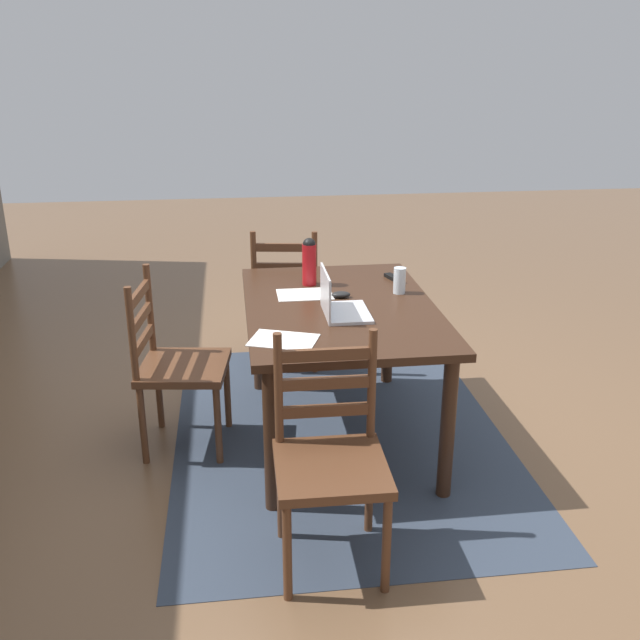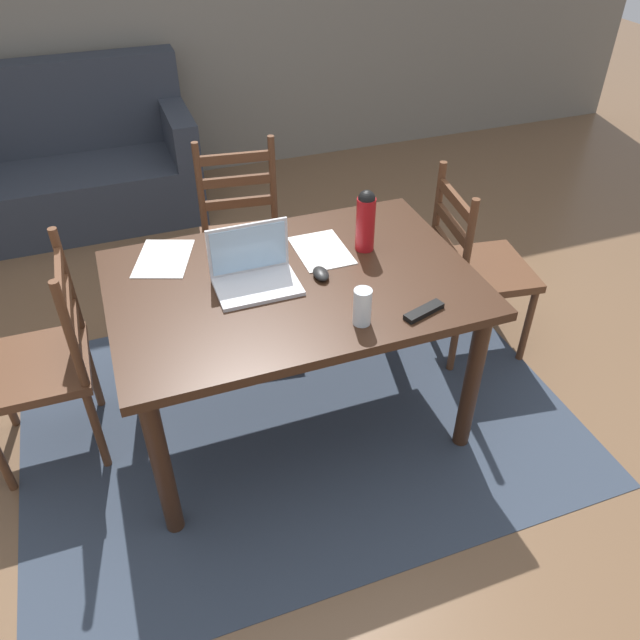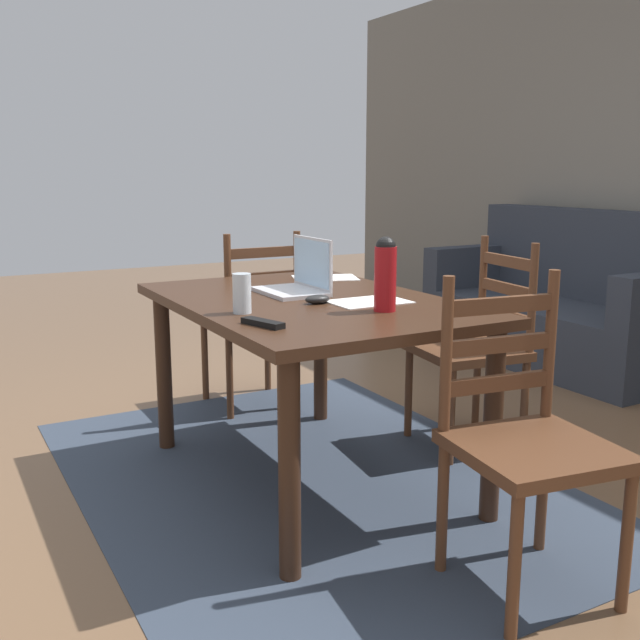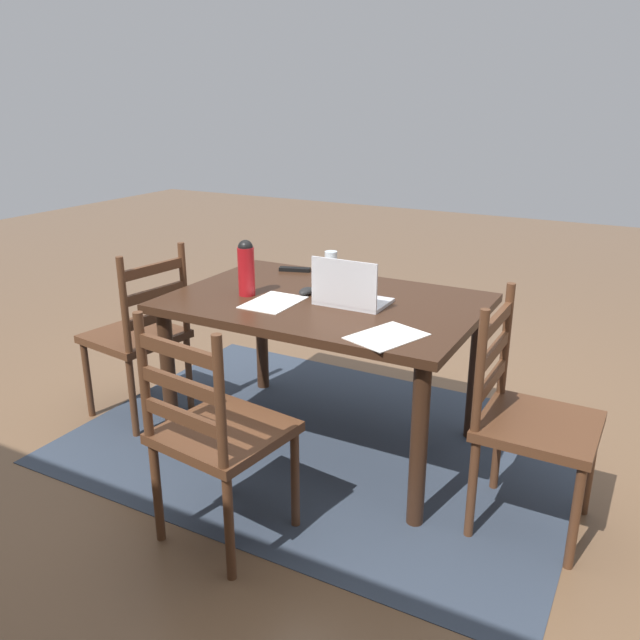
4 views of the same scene
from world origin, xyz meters
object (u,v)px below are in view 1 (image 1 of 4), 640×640
Objects in this scene: chair_right_far at (286,298)px; laptop at (337,303)px; dining_table at (340,322)px; chair_far_head at (176,365)px; chair_left_far at (330,460)px; water_bottle at (309,261)px; tv_remote at (394,278)px; drinking_glass at (400,280)px; computer_mouse at (341,295)px.

laptop is at bearing -171.90° from chair_right_far.
chair_right_far reaches higher than dining_table.
chair_left_far is (-1.01, -0.66, 0.00)m from chair_far_head.
chair_left_far is at bearing 176.87° from water_bottle.
dining_table is at bearing 28.34° from tv_remote.
laptop is (0.86, -0.16, 0.35)m from chair_left_far.
tv_remote is at bearing -22.24° from chair_left_far.
chair_left_far reaches higher than drinking_glass.
chair_far_head is 0.91m from laptop.
laptop is 0.48m from drinking_glass.
drinking_glass is (0.29, -0.38, 0.01)m from laptop.
tv_remote is at bearing -44.19° from dining_table.
dining_table is 0.45m from water_bottle.
chair_left_far is 1.00× the size of chair_right_far.
water_bottle is at bearing -3.13° from chair_left_far.
tv_remote is (0.38, -0.37, 0.11)m from dining_table.
drinking_glass reaches higher than tv_remote.
drinking_glass is at bearing -114.32° from water_bottle.
dining_table is at bearing -161.61° from water_bottle.
chair_left_far is 2.96× the size of laptop.
chair_right_far is (1.00, -0.66, 0.00)m from chair_far_head.
computer_mouse is at bearing 96.55° from drinking_glass.
water_bottle reaches higher than laptop.
chair_far_head is (0.01, 0.86, -0.20)m from dining_table.
chair_right_far is (2.01, 0.01, 0.00)m from chair_left_far.
chair_far_head is at bearing 79.64° from laptop.
drinking_glass is at bearing -66.70° from dining_table.
chair_far_head reaches higher than drinking_glass.
dining_table is 0.16m from computer_mouse.
chair_far_head is 6.71× the size of drinking_glass.
water_bottle is (0.50, 0.08, 0.08)m from laptop.
chair_left_far is 1.53m from tv_remote.
chair_left_far is 1.18m from computer_mouse.
chair_far_head is at bearing 33.30° from chair_left_far.
drinking_glass is 0.33m from computer_mouse.
computer_mouse is at bearing -10.83° from dining_table.
laptop is 3.21× the size of computer_mouse.
water_bottle is (0.35, -0.74, 0.44)m from chair_far_head.
computer_mouse is at bearing -150.37° from water_bottle.
laptop is at bearing 34.71° from tv_remote.
chair_far_head and chair_left_far have the same top height.
drinking_glass reaches higher than computer_mouse.
water_bottle reaches higher than tv_remote.
chair_right_far is 5.59× the size of tv_remote.
drinking_glass is (-0.86, -0.55, 0.37)m from chair_right_far.
water_bottle is at bearing 18.39° from dining_table.
chair_far_head is 2.96× the size of laptop.
chair_left_far reaches higher than tv_remote.
dining_table is 14.31× the size of computer_mouse.
laptop is at bearing -170.69° from water_bottle.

